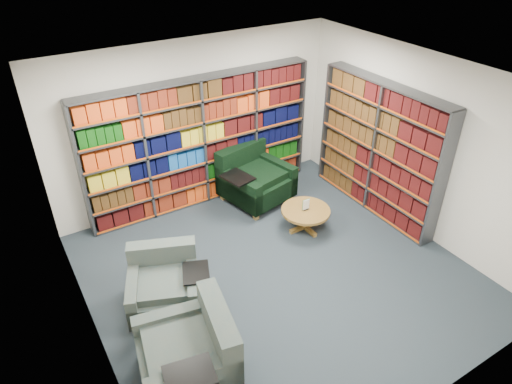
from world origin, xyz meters
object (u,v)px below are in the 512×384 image
chair_green_right (252,179)px  chair_teal_front (195,352)px  chair_teal_left (165,284)px  coffee_table (306,213)px

chair_green_right → chair_teal_front: chair_green_right is taller
chair_teal_front → chair_green_right: bearing=49.1°
chair_teal_left → chair_teal_front: bearing=-96.1°
chair_teal_front → coffee_table: (2.67, 1.57, -0.07)m
chair_green_right → coffee_table: 1.27m
chair_teal_left → chair_teal_front: chair_teal_front is taller
chair_green_right → coffee_table: (0.24, -1.24, -0.08)m
coffee_table → chair_teal_front: bearing=-149.6°
chair_teal_left → chair_green_right: chair_green_right is taller
chair_green_right → chair_teal_front: size_ratio=1.05×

